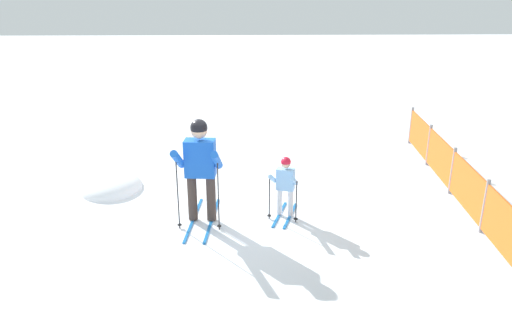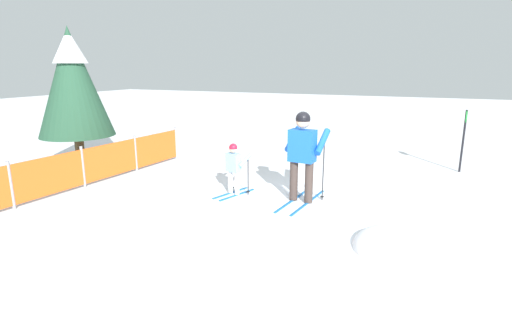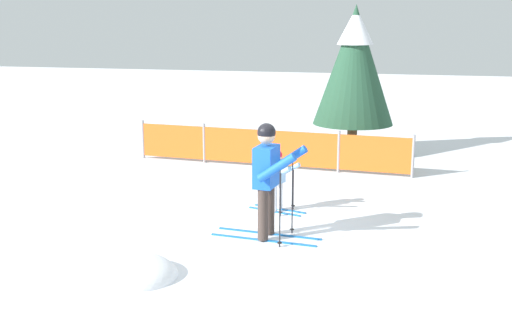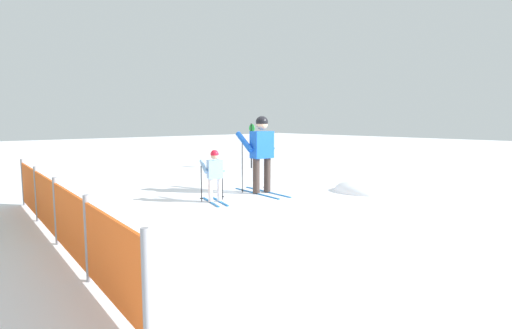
{
  "view_description": "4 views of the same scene",
  "coord_description": "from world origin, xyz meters",
  "px_view_note": "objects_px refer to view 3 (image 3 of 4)",
  "views": [
    {
      "loc": [
        7.69,
        0.6,
        3.75
      ],
      "look_at": [
        0.17,
        0.81,
        0.98
      ],
      "focal_mm": 35.0,
      "sensor_mm": 36.0,
      "label": 1
    },
    {
      "loc": [
        -6.86,
        -2.27,
        2.54
      ],
      "look_at": [
        0.09,
        0.82,
        0.67
      ],
      "focal_mm": 28.0,
      "sensor_mm": 36.0,
      "label": 2
    },
    {
      "loc": [
        2.24,
        -9.0,
        3.21
      ],
      "look_at": [
        -0.11,
        0.44,
        0.99
      ],
      "focal_mm": 45.0,
      "sensor_mm": 36.0,
      "label": 3
    },
    {
      "loc": [
        -6.44,
        5.89,
        1.65
      ],
      "look_at": [
        -0.06,
        0.3,
        0.7
      ],
      "focal_mm": 28.0,
      "sensor_mm": 36.0,
      "label": 4
    }
  ],
  "objects_px": {
    "skier_adult": "(268,170)",
    "conifer_far": "(355,63)",
    "safety_fence": "(269,147)",
    "skier_child": "(278,176)"
  },
  "relations": [
    {
      "from": "safety_fence",
      "to": "skier_adult",
      "type": "bearing_deg",
      "value": -77.39
    },
    {
      "from": "skier_adult",
      "to": "conifer_far",
      "type": "height_order",
      "value": "conifer_far"
    },
    {
      "from": "skier_adult",
      "to": "safety_fence",
      "type": "relative_size",
      "value": 0.28
    },
    {
      "from": "skier_adult",
      "to": "skier_child",
      "type": "bearing_deg",
      "value": 100.9
    },
    {
      "from": "skier_adult",
      "to": "conifer_far",
      "type": "distance_m",
      "value": 6.55
    },
    {
      "from": "skier_child",
      "to": "conifer_far",
      "type": "xyz_separation_m",
      "value": [
        0.75,
        5.04,
        1.57
      ]
    },
    {
      "from": "safety_fence",
      "to": "conifer_far",
      "type": "distance_m",
      "value": 3.02
    },
    {
      "from": "skier_adult",
      "to": "safety_fence",
      "type": "bearing_deg",
      "value": 107.79
    },
    {
      "from": "safety_fence",
      "to": "conifer_far",
      "type": "relative_size",
      "value": 1.76
    },
    {
      "from": "skier_adult",
      "to": "conifer_far",
      "type": "bearing_deg",
      "value": 89.76
    }
  ]
}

